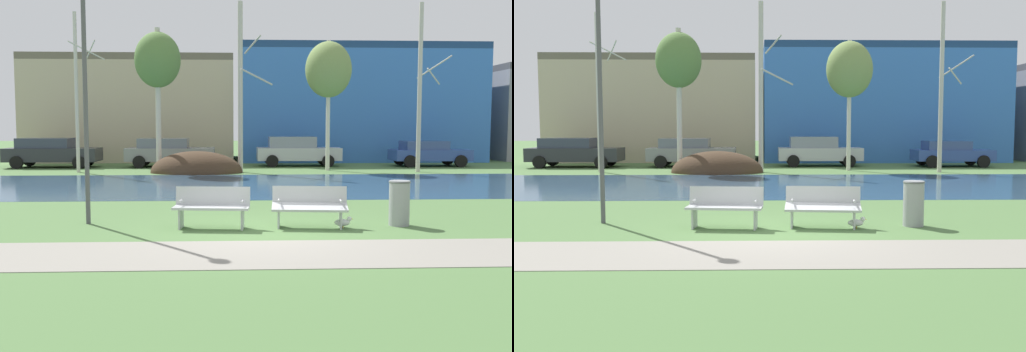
% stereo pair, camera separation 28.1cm
% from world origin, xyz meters
% --- Properties ---
extents(ground_plane, '(120.00, 120.00, 0.00)m').
position_xyz_m(ground_plane, '(0.00, 10.00, 0.00)').
color(ground_plane, '#4C703D').
extents(paved_path_strip, '(60.00, 2.18, 0.01)m').
position_xyz_m(paved_path_strip, '(0.00, -1.94, 0.01)').
color(paved_path_strip, gray).
rests_on(paved_path_strip, ground).
extents(river_band, '(80.00, 8.76, 0.01)m').
position_xyz_m(river_band, '(0.00, 9.45, 0.00)').
color(river_band, '#33516B').
rests_on(river_band, ground).
extents(soil_mound, '(4.24, 2.82, 1.98)m').
position_xyz_m(soil_mound, '(-2.16, 15.15, 0.00)').
color(soil_mound, '#423021').
rests_on(soil_mound, ground).
extents(bench_left, '(1.65, 0.74, 0.87)m').
position_xyz_m(bench_left, '(-1.03, 0.58, 0.47)').
color(bench_left, '#B2B5B7').
rests_on(bench_left, ground).
extents(bench_right, '(1.65, 0.74, 0.87)m').
position_xyz_m(bench_right, '(1.05, 0.58, 0.47)').
color(bench_right, '#B2B5B7').
rests_on(bench_right, ground).
extents(trash_bin, '(0.47, 0.47, 0.98)m').
position_xyz_m(trash_bin, '(3.04, 0.73, 0.51)').
color(trash_bin, gray).
rests_on(trash_bin, ground).
extents(seagull, '(0.41, 0.15, 0.25)m').
position_xyz_m(seagull, '(1.76, 0.46, 0.13)').
color(seagull, white).
rests_on(seagull, ground).
extents(streetlamp, '(0.32, 0.32, 5.59)m').
position_xyz_m(streetlamp, '(-3.79, 1.28, 3.71)').
color(streetlamp, '#4C4C51').
rests_on(streetlamp, ground).
extents(birch_far_left, '(1.42, 2.24, 7.31)m').
position_xyz_m(birch_far_left, '(-7.62, 15.55, 3.76)').
color(birch_far_left, beige).
rests_on(birch_far_left, ground).
extents(birch_left, '(2.12, 2.12, 6.64)m').
position_xyz_m(birch_left, '(-3.94, 15.65, 5.12)').
color(birch_left, beige).
rests_on(birch_left, ground).
extents(birch_center_left, '(1.60, 2.43, 7.78)m').
position_xyz_m(birch_center_left, '(-0.10, 15.26, 3.95)').
color(birch_center_left, '#BCB7A8').
rests_on(birch_center_left, ground).
extents(birch_center, '(2.21, 2.21, 6.18)m').
position_xyz_m(birch_center, '(4.09, 16.18, 4.79)').
color(birch_center, beige).
rests_on(birch_center, ground).
extents(birch_center_right, '(1.53, 2.32, 7.77)m').
position_xyz_m(birch_center_right, '(8.19, 15.06, 3.93)').
color(birch_center_right, '#BCB7A8').
rests_on(birch_center_right, ground).
extents(parked_van_nearest_dark, '(4.69, 2.13, 1.52)m').
position_xyz_m(parked_van_nearest_dark, '(-9.83, 18.75, 0.80)').
color(parked_van_nearest_dark, '#282B30').
rests_on(parked_van_nearest_dark, ground).
extents(parked_sedan_second_grey, '(4.56, 2.07, 1.49)m').
position_xyz_m(parked_sedan_second_grey, '(-3.81, 18.89, 0.79)').
color(parked_sedan_second_grey, slate).
rests_on(parked_sedan_second_grey, ground).
extents(parked_hatch_third_silver, '(4.43, 1.98, 1.57)m').
position_xyz_m(parked_hatch_third_silver, '(2.93, 19.21, 0.82)').
color(parked_hatch_third_silver, '#B2B5BC').
rests_on(parked_hatch_third_silver, ground).
extents(parked_wagon_fourth_blue, '(4.03, 2.12, 1.35)m').
position_xyz_m(parked_wagon_fourth_blue, '(9.90, 18.74, 0.73)').
color(parked_wagon_fourth_blue, '#2D4793').
rests_on(parked_wagon_fourth_blue, ground).
extents(building_beige_block, '(12.26, 7.88, 6.28)m').
position_xyz_m(building_beige_block, '(-6.54, 25.74, 3.14)').
color(building_beige_block, '#BCAD8E').
rests_on(building_beige_block, ground).
extents(building_blue_store, '(14.38, 8.02, 6.96)m').
position_xyz_m(building_blue_store, '(7.31, 25.47, 3.48)').
color(building_blue_store, '#3870C6').
rests_on(building_blue_store, ground).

